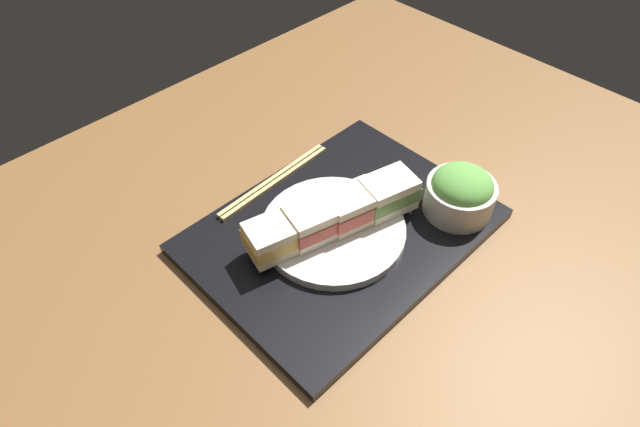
# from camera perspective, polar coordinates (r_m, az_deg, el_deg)

# --- Properties ---
(ground_plane) EXTENTS (1.40, 1.00, 0.03)m
(ground_plane) POSITION_cam_1_polar(r_m,az_deg,el_deg) (0.82, -0.60, -3.52)
(ground_plane) COLOR brown
(serving_tray) EXTENTS (0.43, 0.32, 0.02)m
(serving_tray) POSITION_cam_1_polar(r_m,az_deg,el_deg) (0.81, 2.28, -1.81)
(serving_tray) COLOR black
(serving_tray) RESTS_ON ground_plane
(sandwich_plate) EXTENTS (0.21, 0.21, 0.01)m
(sandwich_plate) POSITION_cam_1_polar(r_m,az_deg,el_deg) (0.80, 1.41, -1.69)
(sandwich_plate) COLOR silver
(sandwich_plate) RESTS_ON serving_tray
(sandwich_nearmost) EXTENTS (0.09, 0.07, 0.05)m
(sandwich_nearmost) POSITION_cam_1_polar(r_m,az_deg,el_deg) (0.81, 7.21, 2.14)
(sandwich_nearmost) COLOR #EFE5C1
(sandwich_nearmost) RESTS_ON sandwich_plate
(sandwich_inner_near) EXTENTS (0.09, 0.08, 0.05)m
(sandwich_inner_near) POSITION_cam_1_polar(r_m,az_deg,el_deg) (0.78, 3.42, 0.68)
(sandwich_inner_near) COLOR beige
(sandwich_inner_near) RESTS_ON sandwich_plate
(sandwich_inner_far) EXTENTS (0.09, 0.08, 0.05)m
(sandwich_inner_far) POSITION_cam_1_polar(r_m,az_deg,el_deg) (0.76, -0.58, -0.83)
(sandwich_inner_far) COLOR #EFE5C1
(sandwich_inner_far) RESTS_ON sandwich_plate
(sandwich_farmost) EXTENTS (0.09, 0.07, 0.05)m
(sandwich_farmost) POSITION_cam_1_polar(r_m,az_deg,el_deg) (0.75, -4.77, -2.51)
(sandwich_farmost) COLOR beige
(sandwich_farmost) RESTS_ON sandwich_plate
(salad_bowl) EXTENTS (0.10, 0.10, 0.08)m
(salad_bowl) POSITION_cam_1_polar(r_m,az_deg,el_deg) (0.83, 14.65, 2.17)
(salad_bowl) COLOR beige
(salad_bowl) RESTS_ON serving_tray
(chopsticks_pair) EXTENTS (0.23, 0.03, 0.01)m
(chopsticks_pair) POSITION_cam_1_polar(r_m,az_deg,el_deg) (0.88, -4.83, 3.49)
(chopsticks_pair) COLOR tan
(chopsticks_pair) RESTS_ON serving_tray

